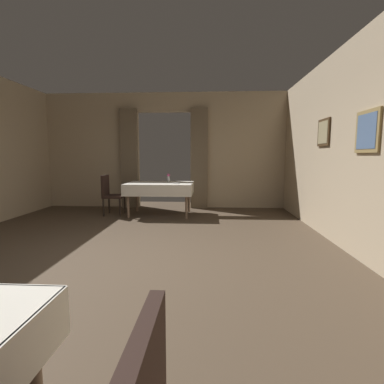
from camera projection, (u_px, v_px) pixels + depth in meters
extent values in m
plane|color=#4C3D2D|center=(118.00, 262.00, 3.79)|extent=(10.08, 10.08, 0.00)
cube|color=tan|center=(382.00, 144.00, 3.43)|extent=(0.12, 8.40, 3.00)
cube|color=#997F4C|center=(368.00, 131.00, 3.61)|extent=(0.03, 0.54, 0.53)
cube|color=slate|center=(366.00, 131.00, 3.61)|extent=(0.01, 0.44, 0.43)
cube|color=#47331E|center=(324.00, 132.00, 4.99)|extent=(0.03, 0.48, 0.46)
cube|color=#998C66|center=(323.00, 132.00, 4.99)|extent=(0.01, 0.39, 0.38)
cube|color=tan|center=(93.00, 151.00, 7.88)|extent=(2.50, 0.12, 3.00)
cube|color=tan|center=(239.00, 151.00, 7.66)|extent=(2.50, 0.12, 3.00)
cube|color=tan|center=(164.00, 102.00, 7.62)|extent=(1.40, 0.12, 0.50)
cube|color=#70604C|center=(129.00, 159.00, 7.71)|extent=(0.44, 0.14, 2.58)
cube|color=#70604C|center=(199.00, 159.00, 7.61)|extent=(0.44, 0.14, 2.58)
cylinder|color=#7A604C|center=(36.00, 378.00, 1.34)|extent=(0.06, 0.06, 0.71)
cylinder|color=#7A604C|center=(128.00, 202.00, 6.45)|extent=(0.06, 0.06, 0.71)
cylinder|color=#7A604C|center=(186.00, 203.00, 6.38)|extent=(0.06, 0.06, 0.71)
cylinder|color=#7A604C|center=(137.00, 197.00, 7.24)|extent=(0.06, 0.06, 0.71)
cylinder|color=#7A604C|center=(189.00, 197.00, 7.17)|extent=(0.06, 0.06, 0.71)
cube|color=#7A604C|center=(160.00, 184.00, 6.77)|extent=(1.45, 0.96, 0.03)
cube|color=silver|center=(160.00, 183.00, 6.77)|extent=(1.51, 1.02, 0.01)
cube|color=silver|center=(156.00, 191.00, 6.28)|extent=(1.51, 0.02, 0.25)
cube|color=silver|center=(163.00, 186.00, 7.29)|extent=(1.51, 0.02, 0.25)
cube|color=silver|center=(128.00, 188.00, 6.82)|extent=(0.02, 1.02, 0.25)
cube|color=silver|center=(192.00, 188.00, 6.74)|extent=(0.02, 1.02, 0.25)
cylinder|color=black|center=(125.00, 205.00, 6.99)|extent=(0.04, 0.04, 0.42)
cylinder|color=black|center=(120.00, 207.00, 6.62)|extent=(0.04, 0.04, 0.42)
cylinder|color=black|center=(109.00, 204.00, 7.02)|extent=(0.04, 0.04, 0.42)
cylinder|color=black|center=(103.00, 207.00, 6.64)|extent=(0.04, 0.04, 0.42)
cube|color=black|center=(114.00, 196.00, 6.79)|extent=(0.44, 0.44, 0.06)
cube|color=black|center=(105.00, 185.00, 6.77)|extent=(0.05, 0.42, 0.48)
cylinder|color=silver|center=(168.00, 179.00, 6.93)|extent=(0.06, 0.06, 0.14)
sphere|color=#D84C8C|center=(168.00, 175.00, 6.92)|extent=(0.07, 0.07, 0.07)
cylinder|color=white|center=(176.00, 183.00, 6.56)|extent=(0.19, 0.19, 0.01)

